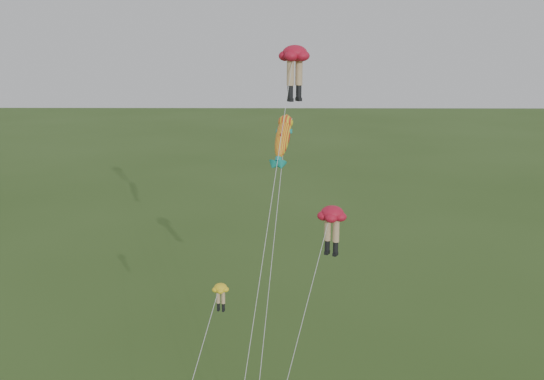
{
  "coord_description": "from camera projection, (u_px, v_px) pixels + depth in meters",
  "views": [
    {
      "loc": [
        1.73,
        -25.56,
        20.19
      ],
      "look_at": [
        1.42,
        6.0,
        12.16
      ],
      "focal_mm": 40.0,
      "sensor_mm": 36.0,
      "label": 1
    }
  ],
  "objects": [
    {
      "name": "legs_kite_red_high",
      "position": [
        294.0,
        61.0,
        31.9
      ],
      "size": [
        4.39,
        10.49,
        19.75
      ],
      "rotation": [
        0.0,
        0.0,
        0.51
      ],
      "color": "red",
      "rests_on": "ground"
    },
    {
      "name": "legs_kite_red_mid",
      "position": [
        331.0,
        220.0,
        30.42
      ],
      "size": [
        4.71,
        7.02,
        11.94
      ],
      "rotation": [
        0.0,
        0.0,
        -0.51
      ],
      "color": "red",
      "rests_on": "ground"
    },
    {
      "name": "legs_kite_yellow",
      "position": [
        216.0,
        306.0,
        27.78
      ],
      "size": [
        3.3,
        5.24,
        9.13
      ],
      "rotation": [
        0.0,
        0.0,
        -0.23
      ],
      "color": "yellow",
      "rests_on": "ground"
    },
    {
      "name": "fish_kite",
      "position": [
        283.0,
        138.0,
        34.33
      ],
      "size": [
        2.51,
        13.01,
        16.08
      ],
      "rotation": [
        0.88,
        0.0,
        -0.27
      ],
      "color": "yellow",
      "rests_on": "ground"
    }
  ]
}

